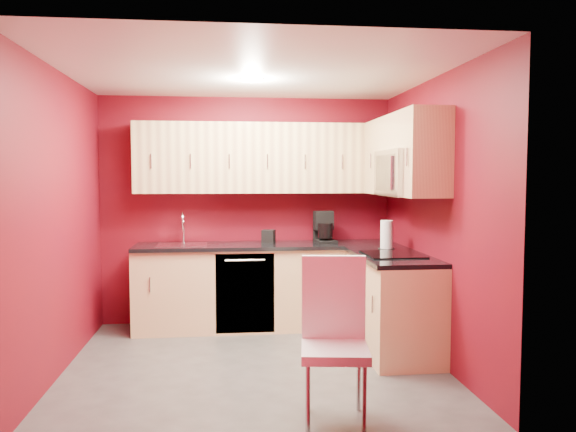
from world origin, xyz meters
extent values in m
plane|color=#53504D|center=(0.00, 0.00, 0.00)|extent=(3.20, 3.20, 0.00)
plane|color=white|center=(0.00, 0.00, 2.50)|extent=(3.20, 3.20, 0.00)
plane|color=maroon|center=(0.00, 1.50, 1.25)|extent=(3.20, 0.00, 3.20)
plane|color=maroon|center=(0.00, -1.50, 1.25)|extent=(3.20, 0.00, 3.20)
plane|color=maroon|center=(-1.60, 0.00, 1.25)|extent=(0.00, 3.00, 3.00)
plane|color=maroon|center=(1.60, 0.00, 1.25)|extent=(0.00, 3.00, 3.00)
cube|color=#EDC187|center=(0.20, 1.20, 0.43)|extent=(2.80, 0.60, 0.87)
cube|color=#EDC187|center=(1.30, 0.25, 0.43)|extent=(0.60, 1.30, 0.87)
cube|color=black|center=(0.20, 1.19, 0.89)|extent=(2.80, 0.63, 0.04)
cube|color=black|center=(1.29, 0.23, 0.89)|extent=(0.63, 1.27, 0.04)
cube|color=#EACC84|center=(0.20, 1.32, 1.83)|extent=(2.80, 0.35, 0.75)
cube|color=#EACC84|center=(1.43, 0.86, 1.83)|extent=(0.35, 0.57, 0.75)
cube|color=#EACC84|center=(1.43, -0.29, 1.83)|extent=(0.35, 0.22, 0.75)
cube|color=#EACC84|center=(1.43, 0.20, 2.04)|extent=(0.35, 0.76, 0.33)
cube|color=silver|center=(1.40, 0.20, 1.66)|extent=(0.40, 0.76, 0.42)
cube|color=black|center=(1.21, 0.20, 1.66)|extent=(0.02, 0.62, 0.33)
cylinder|color=silver|center=(1.19, -0.03, 1.66)|extent=(0.02, 0.02, 0.29)
cube|color=black|center=(1.28, 0.20, 0.92)|extent=(0.50, 0.55, 0.01)
cube|color=silver|center=(-0.70, 1.18, 0.91)|extent=(0.52, 0.42, 0.02)
cylinder|color=silver|center=(-0.70, 1.38, 1.04)|extent=(0.02, 0.02, 0.26)
torus|color=silver|center=(-0.70, 1.31, 1.17)|extent=(0.02, 0.16, 0.16)
cylinder|color=silver|center=(-0.70, 1.24, 1.11)|extent=(0.02, 0.02, 0.12)
cube|color=black|center=(-0.05, 0.91, 0.43)|extent=(0.60, 0.02, 0.82)
cylinder|color=white|center=(0.00, 0.30, 2.48)|extent=(0.20, 0.20, 0.01)
camera|label=1|loc=(-0.23, -4.77, 1.63)|focal=35.00mm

